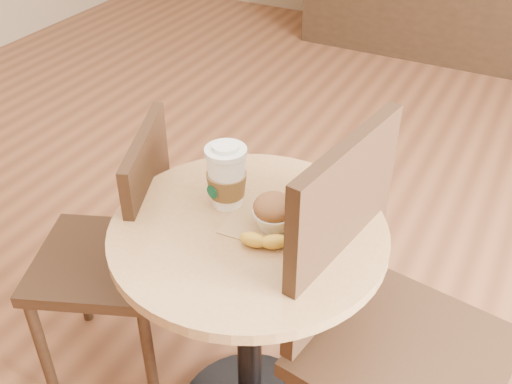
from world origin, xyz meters
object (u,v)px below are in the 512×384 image
banana (288,223)px  cafe_table (249,294)px  chair_left (119,250)px  coffee_cup (227,178)px  muffin (274,212)px  chair_right (381,324)px

banana → cafe_table: bearing=-139.1°
cafe_table → chair_left: 0.45m
coffee_cup → muffin: size_ratio=1.72×
chair_left → muffin: chair_left is taller
chair_left → chair_right: size_ratio=0.86×
muffin → cafe_table: bearing=-152.1°
cafe_table → chair_left: size_ratio=0.84×
banana → coffee_cup: bearing=-168.8°
cafe_table → chair_right: chair_right is taller
chair_left → coffee_cup: size_ratio=5.12×
chair_left → coffee_cup: coffee_cup is taller
chair_left → muffin: bearing=69.5°
cafe_table → chair_left: bearing=178.3°
chair_right → coffee_cup: (-0.44, 0.04, 0.26)m
chair_right → banana: 0.33m
cafe_table → chair_right: size_ratio=0.73×
chair_left → muffin: (0.50, 0.02, 0.31)m
chair_right → cafe_table: bearing=102.8°
chair_right → banana: chair_right is taller
cafe_table → banana: 0.26m
muffin → chair_left: bearing=-178.3°
cafe_table → coffee_cup: bearing=146.7°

